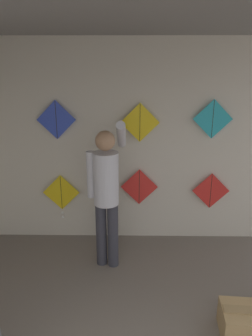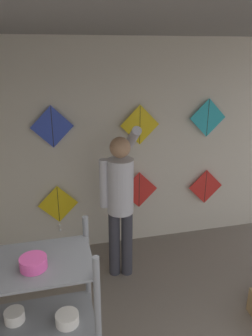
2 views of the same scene
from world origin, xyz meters
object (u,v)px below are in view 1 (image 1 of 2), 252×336
kite_1 (139,187)px  cardboard_box (244,322)px  kite_0 (61,194)px  kite_3 (56,120)px  shopkeeper (106,188)px  kite_5 (212,119)px  kite_4 (140,123)px  kite_2 (210,191)px

kite_1 → cardboard_box: bearing=-61.5°
kite_0 → kite_3: kite_3 is taller
shopkeeper → kite_1: (0.41, 0.64, -0.24)m
kite_0 → kite_1: size_ratio=1.26×
cardboard_box → kite_3: bearing=139.4°
shopkeeper → kite_1: 0.80m
kite_0 → kite_3: 1.07m
cardboard_box → kite_3: kite_3 is taller
kite_5 → shopkeeper: bearing=-154.9°
shopkeeper → kite_4: size_ratio=3.57×
cardboard_box → kite_1: 2.14m
kite_0 → kite_5: bearing=0.0°
kite_4 → kite_0: bearing=-180.0°
shopkeeper → kite_3: 1.18m
shopkeeper → kite_2: bearing=37.0°
kite_0 → kite_2: (2.12, 0.00, 0.06)m
kite_2 → kite_5: 1.02m
kite_0 → kite_2: size_ratio=1.26×
shopkeeper → cardboard_box: bearing=-26.8°
kite_0 → kite_4: bearing=0.0°
cardboard_box → kite_5: size_ratio=0.91×
kite_1 → kite_2: (1.01, 0.00, -0.05)m
kite_0 → cardboard_box: bearing=-40.6°
kite_4 → kite_5: 0.96m
kite_0 → kite_5: (2.06, 0.00, 1.08)m
kite_1 → kite_2: kite_1 is taller
kite_0 → kite_5: kite_5 is taller
shopkeeper → kite_5: bearing=37.9°
shopkeeper → kite_4: kite_4 is taller
kite_3 → kite_1: bearing=0.0°
kite_2 → kite_5: bearing=180.0°
kite_0 → kite_2: 2.12m
kite_2 → kite_5: kite_5 is taller
shopkeeper → cardboard_box: (1.38, -1.14, -0.91)m
kite_2 → kite_3: size_ratio=1.00×
kite_1 → kite_5: size_ratio=1.00×
kite_1 → kite_4: (-0.00, 0.00, 0.91)m
cardboard_box → kite_5: kite_5 is taller
shopkeeper → kite_2: shopkeeper is taller
cardboard_box → kite_2: bearing=88.8°
kite_4 → kite_3: bearing=180.0°
shopkeeper → kite_4: 1.02m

